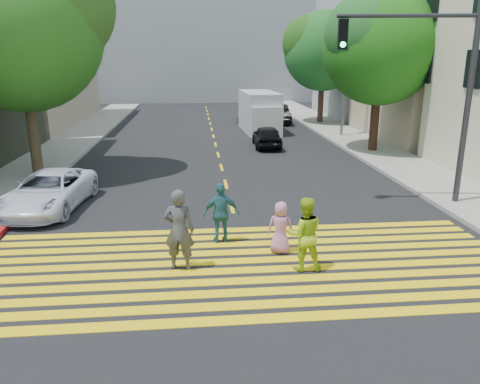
{
  "coord_description": "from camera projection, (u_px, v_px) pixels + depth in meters",
  "views": [
    {
      "loc": [
        -1.19,
        -9.27,
        4.97
      ],
      "look_at": [
        0.0,
        3.0,
        1.4
      ],
      "focal_mm": 35.0,
      "sensor_mm": 36.0,
      "label": 1
    }
  ],
  "objects": [
    {
      "name": "tree_left",
      "position": [
        22.0,
        21.0,
        18.65
      ],
      "size": [
        7.39,
        6.79,
        9.44
      ],
      "rotation": [
        0.0,
        0.0,
        -0.04
      ],
      "color": "#382D1F",
      "rests_on": "ground"
    },
    {
      "name": "traffic_signal",
      "position": [
        433.0,
        78.0,
        15.14
      ],
      "size": [
        4.52,
        0.83,
        6.66
      ],
      "rotation": [
        0.0,
        0.0,
        -0.13
      ],
      "color": "#2A2A2E",
      "rests_on": "ground"
    },
    {
      "name": "tree_right_far",
      "position": [
        324.0,
        47.0,
        34.5
      ],
      "size": [
        6.92,
        6.47,
        8.43
      ],
      "rotation": [
        0.0,
        0.0,
        -0.12
      ],
      "color": "black",
      "rests_on": "ground"
    },
    {
      "name": "sidewalk_right",
      "position": [
        374.0,
        150.0,
        25.46
      ],
      "size": [
        3.0,
        60.0,
        0.15
      ],
      "primitive_type": "cube",
      "color": "gray",
      "rests_on": "ground"
    },
    {
      "name": "curb_red",
      "position": [
        24.0,
        211.0,
        15.43
      ],
      "size": [
        0.2,
        8.0,
        0.16
      ],
      "primitive_type": "cube",
      "color": "maroon",
      "rests_on": "ground"
    },
    {
      "name": "white_sedan",
      "position": [
        49.0,
        191.0,
        15.7
      ],
      "size": [
        2.59,
        4.76,
        1.27
      ],
      "primitive_type": "imported",
      "rotation": [
        0.0,
        0.0,
        -0.11
      ],
      "color": "white",
      "rests_on": "ground"
    },
    {
      "name": "ground",
      "position": [
        253.0,
        290.0,
        10.35
      ],
      "size": [
        120.0,
        120.0,
        0.0
      ],
      "primitive_type": "plane",
      "color": "black"
    },
    {
      "name": "crosswalk",
      "position": [
        247.0,
        265.0,
        11.57
      ],
      "size": [
        13.4,
        5.3,
        0.01
      ],
      "color": "yellow",
      "rests_on": "ground"
    },
    {
      "name": "dark_car_parked",
      "position": [
        278.0,
        114.0,
        36.28
      ],
      "size": [
        1.57,
        4.3,
        1.41
      ],
      "primitive_type": "imported",
      "rotation": [
        0.0,
        0.0,
        -0.02
      ],
      "color": "black",
      "rests_on": "ground"
    },
    {
      "name": "dark_car_near",
      "position": [
        267.0,
        136.0,
        26.56
      ],
      "size": [
        1.62,
        3.72,
        1.25
      ],
      "primitive_type": "imported",
      "rotation": [
        0.0,
        0.0,
        3.1
      ],
      "color": "black",
      "rests_on": "ground"
    },
    {
      "name": "lane_line",
      "position": [
        212.0,
        133.0,
        31.86
      ],
      "size": [
        0.12,
        34.4,
        0.01
      ],
      "color": "yellow",
      "rests_on": "ground"
    },
    {
      "name": "pedestrian_child",
      "position": [
        281.0,
        227.0,
        12.18
      ],
      "size": [
        0.78,
        0.64,
        1.39
      ],
      "primitive_type": "imported",
      "rotation": [
        0.0,
        0.0,
        2.81
      ],
      "color": "#BA6FA6",
      "rests_on": "ground"
    },
    {
      "name": "pedestrian_man",
      "position": [
        179.0,
        230.0,
        11.12
      ],
      "size": [
        0.8,
        0.6,
        2.01
      ],
      "primitive_type": "imported",
      "rotation": [
        0.0,
        0.0,
        2.97
      ],
      "color": "#404044",
      "rests_on": "ground"
    },
    {
      "name": "tree_right_near",
      "position": [
        382.0,
        41.0,
        23.72
      ],
      "size": [
        7.15,
        6.94,
        8.49
      ],
      "rotation": [
        0.0,
        0.0,
        0.21
      ],
      "color": "black",
      "rests_on": "ground"
    },
    {
      "name": "pedestrian_extra",
      "position": [
        221.0,
        213.0,
        12.8
      ],
      "size": [
        1.03,
        0.51,
        1.69
      ],
      "primitive_type": "imported",
      "rotation": [
        0.0,
        0.0,
        3.25
      ],
      "color": "#296273",
      "rests_on": "ground"
    },
    {
      "name": "white_van",
      "position": [
        260.0,
        113.0,
        32.0
      ],
      "size": [
        2.37,
        5.76,
        2.68
      ],
      "rotation": [
        0.0,
        0.0,
        0.04
      ],
      "color": "#B1ADC4",
      "rests_on": "ground"
    },
    {
      "name": "pedestrian_woman",
      "position": [
        304.0,
        234.0,
        11.14
      ],
      "size": [
        0.91,
        0.72,
        1.82
      ],
      "primitive_type": "imported",
      "rotation": [
        0.0,
        0.0,
        3.1
      ],
      "color": "#A3C61C",
      "rests_on": "ground"
    },
    {
      "name": "sidewalk_left",
      "position": [
        83.0,
        135.0,
        30.58
      ],
      "size": [
        3.0,
        40.0,
        0.15
      ],
      "primitive_type": "cube",
      "color": "gray",
      "rests_on": "ground"
    },
    {
      "name": "building_right_grey",
      "position": [
        387.0,
        57.0,
        39.03
      ],
      "size": [
        10.0,
        10.0,
        10.0
      ],
      "primitive_type": "cube",
      "color": "gray",
      "rests_on": "ground"
    },
    {
      "name": "backdrop_block",
      "position": [
        203.0,
        48.0,
        54.58
      ],
      "size": [
        30.0,
        8.0,
        12.0
      ],
      "primitive_type": "cube",
      "color": "gray",
      "rests_on": "ground"
    },
    {
      "name": "building_right_tan",
      "position": [
        459.0,
        56.0,
        28.52
      ],
      "size": [
        10.0,
        10.0,
        10.0
      ],
      "primitive_type": "cube",
      "color": "tan",
      "rests_on": "ground"
    },
    {
      "name": "silver_car",
      "position": [
        249.0,
        113.0,
        37.43
      ],
      "size": [
        2.33,
        4.65,
        1.3
      ],
      "primitive_type": "imported",
      "rotation": [
        0.0,
        0.0,
        3.02
      ],
      "color": "gray",
      "rests_on": "ground"
    },
    {
      "name": "street_lamp",
      "position": [
        343.0,
        45.0,
        28.37
      ],
      "size": [
        2.23,
        0.44,
        9.82
      ],
      "rotation": [
        0.0,
        0.0,
        0.1
      ],
      "color": "slate",
      "rests_on": "ground"
    }
  ]
}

